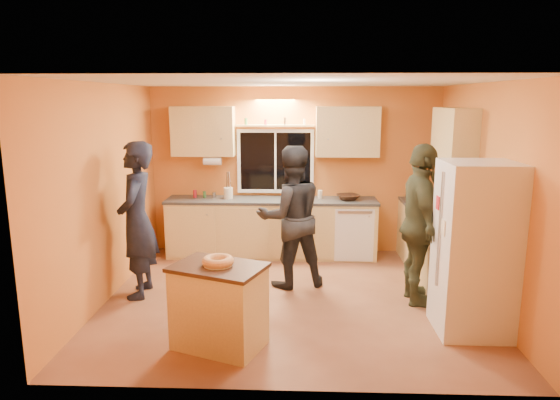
{
  "coord_description": "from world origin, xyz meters",
  "views": [
    {
      "loc": [
        0.08,
        -5.8,
        2.42
      ],
      "look_at": [
        -0.17,
        0.4,
        1.15
      ],
      "focal_mm": 32.0,
      "sensor_mm": 36.0,
      "label": 1
    }
  ],
  "objects_px": {
    "island": "(219,306)",
    "person_right": "(420,225)",
    "person_center": "(291,217)",
    "refrigerator": "(475,249)",
    "person_left": "(137,220)"
  },
  "relations": [
    {
      "from": "island",
      "to": "person_right",
      "type": "xyz_separation_m",
      "value": [
        2.2,
        1.19,
        0.53
      ]
    },
    {
      "from": "person_center",
      "to": "person_right",
      "type": "relative_size",
      "value": 0.96
    },
    {
      "from": "person_center",
      "to": "person_left",
      "type": "bearing_deg",
      "value": -5.27
    },
    {
      "from": "island",
      "to": "person_left",
      "type": "xyz_separation_m",
      "value": [
        -1.2,
        1.29,
        0.54
      ]
    },
    {
      "from": "refrigerator",
      "to": "island",
      "type": "relative_size",
      "value": 1.76
    },
    {
      "from": "refrigerator",
      "to": "person_right",
      "type": "xyz_separation_m",
      "value": [
        -0.39,
        0.74,
        0.06
      ]
    },
    {
      "from": "person_left",
      "to": "person_right",
      "type": "distance_m",
      "value": 3.4
    },
    {
      "from": "refrigerator",
      "to": "person_center",
      "type": "height_order",
      "value": "person_center"
    },
    {
      "from": "refrigerator",
      "to": "person_center",
      "type": "distance_m",
      "value": 2.29
    },
    {
      "from": "person_center",
      "to": "person_right",
      "type": "xyz_separation_m",
      "value": [
        1.53,
        -0.51,
        0.04
      ]
    },
    {
      "from": "person_left",
      "to": "person_right",
      "type": "xyz_separation_m",
      "value": [
        3.4,
        -0.1,
        -0.0
      ]
    },
    {
      "from": "refrigerator",
      "to": "person_left",
      "type": "bearing_deg",
      "value": 167.51
    },
    {
      "from": "refrigerator",
      "to": "island",
      "type": "xyz_separation_m",
      "value": [
        -2.59,
        -0.45,
        -0.47
      ]
    },
    {
      "from": "island",
      "to": "person_left",
      "type": "relative_size",
      "value": 0.53
    },
    {
      "from": "person_center",
      "to": "island",
      "type": "bearing_deg",
      "value": 50.86
    }
  ]
}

